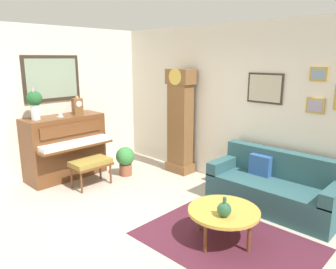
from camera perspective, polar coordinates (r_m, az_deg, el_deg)
The scene contains 14 objects.
ground_plane at distance 4.64m, azimuth -7.81°, elevation -16.05°, with size 6.40×6.00×0.10m, color #B2A899.
wall_left at distance 6.36m, azimuth -22.99°, elevation 5.03°, with size 0.13×4.90×2.80m.
wall_back at distance 5.87m, azimuth 10.51°, elevation 5.19°, with size 5.30×0.13×2.80m.
area_rug at distance 4.28m, azimuth 10.32°, elevation -18.06°, with size 2.10×1.50×0.01m, color #4C1E2D.
piano at distance 6.36m, azimuth -17.73°, elevation -2.04°, with size 0.87×1.44×1.18m.
piano_bench at distance 5.84m, azimuth -13.51°, elevation -5.08°, with size 0.42×0.70×0.48m.
grandfather_clock at distance 6.26m, azimuth 2.17°, elevation 1.82°, with size 0.52×0.34×2.03m.
couch at distance 5.18m, azimuth 18.28°, elevation -8.93°, with size 1.90×0.80×0.84m.
coffee_table at distance 4.11m, azimuth 9.84°, elevation -13.32°, with size 0.88×0.88×0.42m.
mantel_clock at distance 6.36m, azimuth -15.75°, elevation 5.04°, with size 0.13×0.18×0.38m.
flower_vase at distance 5.97m, azimuth -22.56°, elevation 5.39°, with size 0.26×0.26×0.58m.
teacup at distance 6.17m, azimuth -18.54°, elevation 3.20°, with size 0.12×0.12×0.06m.
green_jug at distance 3.91m, azimuth 9.91°, elevation -12.93°, with size 0.17×0.17×0.24m.
potted_plant at distance 6.27m, azimuth -7.56°, elevation -4.34°, with size 0.36×0.36×0.56m.
Camera 1 is at (3.20, -2.47, 2.23)m, focal length 34.44 mm.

